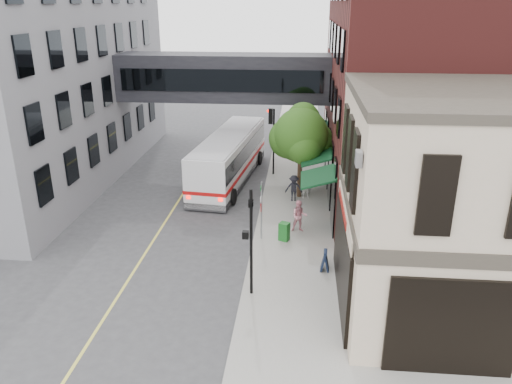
% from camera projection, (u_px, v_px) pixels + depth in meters
% --- Properties ---
extents(ground, '(120.00, 120.00, 0.00)m').
position_uv_depth(ground, '(235.00, 325.00, 18.44)').
color(ground, '#38383A').
rests_on(ground, ground).
extents(sidewalk_main, '(4.00, 60.00, 0.15)m').
position_uv_depth(sidewalk_main, '(296.00, 191.00, 31.26)').
color(sidewalk_main, gray).
rests_on(sidewalk_main, ground).
extents(corner_building, '(10.19, 8.12, 8.45)m').
position_uv_depth(corner_building, '(487.00, 208.00, 18.03)').
color(corner_building, '#C5B496').
rests_on(corner_building, ground).
extents(brick_building, '(13.76, 18.00, 14.00)m').
position_uv_depth(brick_building, '(437.00, 79.00, 29.04)').
color(brick_building, '#541C1A').
rests_on(brick_building, ground).
extents(opposite_building, '(14.00, 24.00, 14.00)m').
position_uv_depth(opposite_building, '(6.00, 71.00, 32.27)').
color(opposite_building, slate).
rests_on(opposite_building, ground).
extents(skyway_bridge, '(14.00, 3.18, 3.00)m').
position_uv_depth(skyway_bridge, '(224.00, 77.00, 33.11)').
color(skyway_bridge, black).
rests_on(skyway_bridge, ground).
extents(traffic_signal_near, '(0.44, 0.22, 4.60)m').
position_uv_depth(traffic_signal_near, '(250.00, 230.00, 19.20)').
color(traffic_signal_near, black).
rests_on(traffic_signal_near, sidewalk_main).
extents(traffic_signal_far, '(0.53, 0.28, 4.50)m').
position_uv_depth(traffic_signal_far, '(272.00, 128.00, 33.03)').
color(traffic_signal_far, black).
rests_on(traffic_signal_far, sidewalk_main).
extents(street_sign_pole, '(0.08, 0.75, 3.00)m').
position_uv_depth(street_sign_pole, '(261.00, 205.00, 24.22)').
color(street_sign_pole, gray).
rests_on(street_sign_pole, sidewalk_main).
extents(street_tree, '(3.80, 3.20, 5.60)m').
position_uv_depth(street_tree, '(301.00, 135.00, 29.15)').
color(street_tree, '#382619').
rests_on(street_tree, sidewalk_main).
extents(lane_marking, '(0.12, 40.00, 0.01)m').
position_uv_depth(lane_marking, '(171.00, 213.00, 28.16)').
color(lane_marking, '#D8CC4C').
rests_on(lane_marking, ground).
extents(bus, '(3.78, 11.59, 3.06)m').
position_uv_depth(bus, '(229.00, 156.00, 32.81)').
color(bus, white).
rests_on(bus, ground).
extents(pedestrian_a, '(0.66, 0.51, 1.60)m').
position_uv_depth(pedestrian_a, '(306.00, 185.00, 29.72)').
color(pedestrian_a, silver).
rests_on(pedestrian_a, sidewalk_main).
extents(pedestrian_b, '(0.85, 0.69, 1.66)m').
position_uv_depth(pedestrian_b, '(299.00, 216.00, 25.38)').
color(pedestrian_b, pink).
rests_on(pedestrian_b, sidewalk_main).
extents(pedestrian_c, '(1.04, 0.62, 1.58)m').
position_uv_depth(pedestrian_c, '(294.00, 188.00, 29.31)').
color(pedestrian_c, black).
rests_on(pedestrian_c, sidewalk_main).
extents(newspaper_box, '(0.59, 0.56, 0.92)m').
position_uv_depth(newspaper_box, '(284.00, 231.00, 24.54)').
color(newspaper_box, '#155F1C').
rests_on(newspaper_box, sidewalk_main).
extents(sandwich_board, '(0.37, 0.55, 0.94)m').
position_uv_depth(sandwich_board, '(325.00, 260.00, 21.78)').
color(sandwich_board, black).
rests_on(sandwich_board, sidewalk_main).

